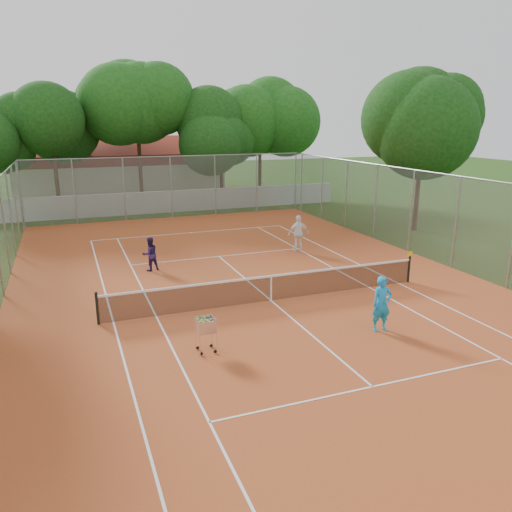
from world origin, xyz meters
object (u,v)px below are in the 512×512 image
object	(u,v)px
tennis_net	(271,288)
player_far_left	(150,254)
ball_hopper	(206,334)
clubhouse	(119,169)
player_far_right	(299,233)
player_near	(382,304)

from	to	relation	value
tennis_net	player_far_left	world-z (taller)	player_far_left
player_far_left	ball_hopper	xyz separation A→B (m)	(0.14, -8.39, -0.19)
ball_hopper	tennis_net	bearing A→B (deg)	41.92
tennis_net	player_far_left	distance (m)	6.30
clubhouse	ball_hopper	xyz separation A→B (m)	(-1.26, -32.09, -1.64)
player_far_right	tennis_net	bearing A→B (deg)	62.58
player_near	tennis_net	bearing A→B (deg)	126.10
clubhouse	player_far_right	size ratio (longest dim) A/B	9.12
tennis_net	ball_hopper	size ratio (longest dim) A/B	11.03
tennis_net	player_far_left	xyz separation A→B (m)	(-3.39, 5.30, 0.24)
tennis_net	clubhouse	distance (m)	29.12
tennis_net	clubhouse	world-z (taller)	clubhouse
player_near	player_far_right	xyz separation A→B (m)	(1.79, 9.53, 0.04)
clubhouse	player_near	size ratio (longest dim) A/B	9.51
player_far_left	player_far_right	xyz separation A→B (m)	(7.32, 0.63, 0.17)
player_far_right	player_far_left	bearing A→B (deg)	11.04
player_near	player_far_right	world-z (taller)	player_far_right
player_near	ball_hopper	size ratio (longest dim) A/B	1.60
clubhouse	ball_hopper	world-z (taller)	clubhouse
player_far_right	ball_hopper	bearing A→B (deg)	57.58
clubhouse	ball_hopper	distance (m)	32.16
tennis_net	ball_hopper	world-z (taller)	ball_hopper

